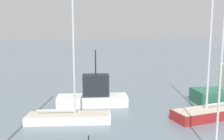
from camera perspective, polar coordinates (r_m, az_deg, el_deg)
The scene contains 3 objects.
sailboat_1 at distance 22.23m, azimuth 21.98°, elevation -8.67°, with size 7.06×3.16×13.72m.
sailboat_5 at distance 20.00m, azimuth -10.02°, elevation -10.27°, with size 6.82×2.71×11.95m.
fishing_boat_2 at distance 23.93m, azimuth -4.26°, elevation -5.77°, with size 6.93×2.85×5.38m.
Camera 1 is at (-5.07, -10.08, 6.93)m, focal length 39.55 mm.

